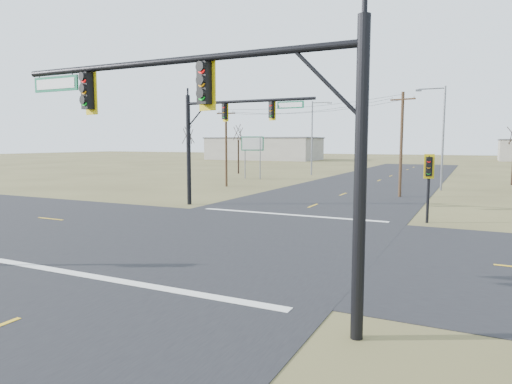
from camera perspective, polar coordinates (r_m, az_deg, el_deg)
ground at (r=21.55m, az=-3.24°, el=-5.75°), size 320.00×320.00×0.00m
road_ew at (r=21.55m, az=-3.24°, el=-5.72°), size 160.00×14.00×0.02m
road_ns at (r=21.55m, az=-3.24°, el=-5.72°), size 14.00×160.00×0.02m
stop_bar_near at (r=15.63m, az=-16.97°, el=-10.54°), size 12.00×0.40×0.01m
stop_bar_far at (r=28.23m, az=4.19°, el=-2.84°), size 12.00×0.40×0.01m
mast_arm_near at (r=11.69m, az=-5.06°, el=9.93°), size 10.40×0.51×7.18m
mast_arm_far at (r=31.60m, az=-4.20°, el=8.22°), size 9.61×0.56×7.79m
pedestal_signal_ne at (r=26.75m, az=20.78°, el=2.37°), size 0.65×0.55×3.86m
utility_pole_near at (r=39.09m, az=17.71°, el=5.91°), size 2.04×0.65×8.52m
utility_pole_far at (r=46.41m, az=-3.75°, el=5.87°), size 1.94×0.43×7.97m
highway_sign at (r=56.35m, az=-0.44°, el=5.47°), size 2.61×1.09×5.20m
streetlight_a at (r=45.83m, az=22.11°, el=6.93°), size 2.69×0.36×9.62m
streetlight_c at (r=62.77m, az=7.20°, el=7.20°), size 2.78×0.33×9.98m
bare_tree_a at (r=55.56m, az=-8.47°, el=7.16°), size 3.75×3.75×6.89m
bare_tree_b at (r=65.74m, az=-2.23°, el=7.52°), size 3.83×3.83×7.48m
warehouse_left at (r=119.52m, az=1.00°, el=5.39°), size 28.00×14.00×5.50m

